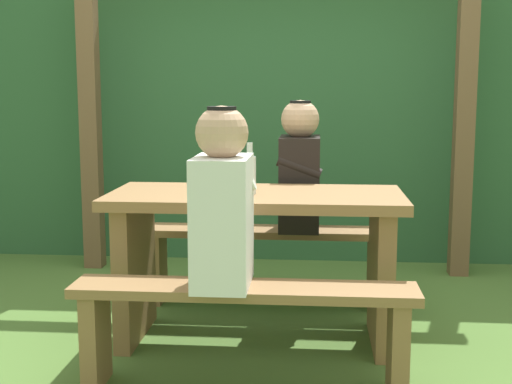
{
  "coord_description": "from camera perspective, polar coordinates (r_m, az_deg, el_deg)",
  "views": [
    {
      "loc": [
        0.28,
        -3.29,
        1.24
      ],
      "look_at": [
        0.0,
        0.0,
        0.74
      ],
      "focal_mm": 49.13,
      "sensor_mm": 36.0,
      "label": 1
    }
  ],
  "objects": [
    {
      "name": "drinking_glass",
      "position": [
        3.36,
        -1.95,
        0.78
      ],
      "size": [
        0.07,
        0.07,
        0.09
      ],
      "primitive_type": "cylinder",
      "color": "silver",
      "rests_on": "picnic_table"
    },
    {
      "name": "bench_far",
      "position": [
        3.98,
        0.7,
        -4.73
      ],
      "size": [
        1.4,
        0.24,
        0.44
      ],
      "color": "olive",
      "rests_on": "ground_plane"
    },
    {
      "name": "bench_near",
      "position": [
        2.88,
        -0.99,
        -10.0
      ],
      "size": [
        1.4,
        0.24,
        0.44
      ],
      "color": "olive",
      "rests_on": "ground_plane"
    },
    {
      "name": "cell_phone",
      "position": [
        3.47,
        -1.08,
        0.36
      ],
      "size": [
        0.12,
        0.16,
        0.01
      ],
      "primitive_type": "cube",
      "rotation": [
        0.0,
        0.0,
        0.42
      ],
      "color": "silver",
      "rests_on": "picnic_table"
    },
    {
      "name": "picnic_table",
      "position": [
        3.38,
        0.0,
        -3.97
      ],
      "size": [
        1.4,
        0.64,
        0.73
      ],
      "color": "olive",
      "rests_on": "ground_plane"
    },
    {
      "name": "hedge_backdrop",
      "position": [
        5.29,
        1.84,
        6.35
      ],
      "size": [
        6.4,
        0.74,
        2.06
      ],
      "primitive_type": "cube",
      "color": "#2E5B34",
      "rests_on": "ground_plane"
    },
    {
      "name": "ground_plane",
      "position": [
        3.52,
        0.0,
        -11.92
      ],
      "size": [
        12.0,
        12.0,
        0.0
      ],
      "primitive_type": "plane",
      "color": "#4B6F2F"
    },
    {
      "name": "bottle_left",
      "position": [
        3.26,
        -3.6,
        1.36
      ],
      "size": [
        0.07,
        0.07,
        0.23
      ],
      "color": "silver",
      "rests_on": "picnic_table"
    },
    {
      "name": "pergola_post_left",
      "position": [
        4.86,
        -13.32,
        5.23
      ],
      "size": [
        0.12,
        0.12,
        1.94
      ],
      "primitive_type": "cube",
      "color": "brown",
      "rests_on": "ground_plane"
    },
    {
      "name": "bottle_right",
      "position": [
        3.28,
        -0.52,
        1.53
      ],
      "size": [
        0.06,
        0.06,
        0.24
      ],
      "color": "silver",
      "rests_on": "picnic_table"
    },
    {
      "name": "pergola_post_right",
      "position": [
        4.72,
        16.57,
        5.01
      ],
      "size": [
        0.12,
        0.12,
        1.94
      ],
      "primitive_type": "cube",
      "color": "brown",
      "rests_on": "ground_plane"
    },
    {
      "name": "person_black_coat",
      "position": [
        3.89,
        3.58,
        1.77
      ],
      "size": [
        0.25,
        0.35,
        0.72
      ],
      "color": "black",
      "rests_on": "bench_far"
    },
    {
      "name": "person_white_shirt",
      "position": [
        2.78,
        -2.75,
        -0.97
      ],
      "size": [
        0.25,
        0.35,
        0.72
      ],
      "color": "white",
      "rests_on": "bench_near"
    }
  ]
}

